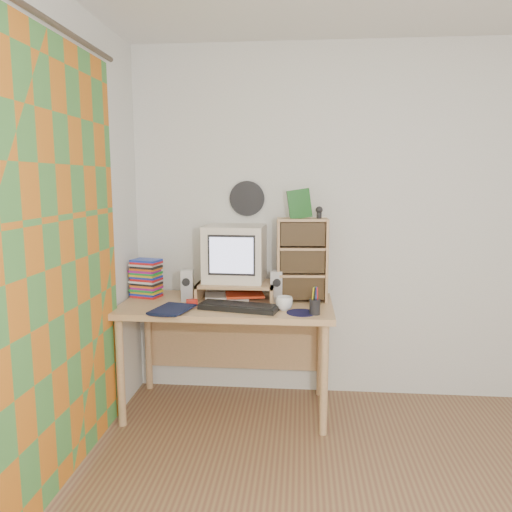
% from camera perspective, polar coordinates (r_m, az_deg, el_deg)
% --- Properties ---
extents(back_wall, '(3.50, 0.00, 3.50)m').
position_cam_1_polar(back_wall, '(3.63, 13.79, 3.52)').
color(back_wall, silver).
rests_on(back_wall, floor).
extents(curtain, '(0.00, 2.20, 2.20)m').
position_cam_1_polar(curtain, '(2.62, -21.37, -0.98)').
color(curtain, orange).
rests_on(curtain, left_wall).
extents(wall_disc, '(0.25, 0.02, 0.25)m').
position_cam_1_polar(wall_disc, '(3.58, -1.03, 6.58)').
color(wall_disc, black).
rests_on(wall_disc, back_wall).
extents(desk, '(1.40, 0.70, 0.75)m').
position_cam_1_polar(desk, '(3.44, -3.19, -7.29)').
color(desk, tan).
rests_on(desk, floor).
extents(monitor_riser, '(0.52, 0.30, 0.12)m').
position_cam_1_polar(monitor_riser, '(3.41, -2.30, -3.46)').
color(monitor_riser, tan).
rests_on(monitor_riser, desk).
extents(crt_monitor, '(0.42, 0.42, 0.38)m').
position_cam_1_polar(crt_monitor, '(3.42, -2.47, 0.28)').
color(crt_monitor, silver).
rests_on(crt_monitor, monitor_riser).
extents(speaker_left, '(0.09, 0.09, 0.21)m').
position_cam_1_polar(speaker_left, '(3.40, -7.83, -3.36)').
color(speaker_left, silver).
rests_on(speaker_left, desk).
extents(speaker_right, '(0.09, 0.09, 0.21)m').
position_cam_1_polar(speaker_right, '(3.36, 2.43, -3.45)').
color(speaker_right, silver).
rests_on(speaker_right, desk).
extents(keyboard, '(0.52, 0.27, 0.03)m').
position_cam_1_polar(keyboard, '(3.17, -1.97, -5.84)').
color(keyboard, black).
rests_on(keyboard, desk).
extents(dvd_stack, '(0.22, 0.18, 0.27)m').
position_cam_1_polar(dvd_stack, '(3.57, -12.46, -2.48)').
color(dvd_stack, brown).
rests_on(dvd_stack, desk).
extents(cd_rack, '(0.35, 0.20, 0.56)m').
position_cam_1_polar(cd_rack, '(3.37, 5.25, -0.43)').
color(cd_rack, tan).
rests_on(cd_rack, desk).
extents(mug, '(0.13, 0.13, 0.09)m').
position_cam_1_polar(mug, '(3.16, 3.23, -5.43)').
color(mug, white).
rests_on(mug, desk).
extents(diary, '(0.29, 0.24, 0.05)m').
position_cam_1_polar(diary, '(3.21, -11.20, -5.66)').
color(diary, black).
rests_on(diary, desk).
extents(mousepad, '(0.22, 0.22, 0.00)m').
position_cam_1_polar(mousepad, '(3.11, 5.22, -6.47)').
color(mousepad, black).
rests_on(mousepad, desk).
extents(pen_cup, '(0.07, 0.07, 0.13)m').
position_cam_1_polar(pen_cup, '(3.07, 6.74, -5.46)').
color(pen_cup, black).
rests_on(pen_cup, desk).
extents(papers, '(0.33, 0.27, 0.04)m').
position_cam_1_polar(papers, '(3.46, -2.59, -4.57)').
color(papers, silver).
rests_on(papers, desk).
extents(red_box, '(0.08, 0.06, 0.04)m').
position_cam_1_polar(red_box, '(3.31, -7.33, -5.27)').
color(red_box, red).
rests_on(red_box, desk).
extents(game_box, '(0.15, 0.06, 0.19)m').
position_cam_1_polar(game_box, '(3.33, 4.99, 5.95)').
color(game_box, '#17521A').
rests_on(game_box, cd_rack).
extents(webcam, '(0.05, 0.05, 0.08)m').
position_cam_1_polar(webcam, '(3.33, 7.23, 4.96)').
color(webcam, black).
rests_on(webcam, cd_rack).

